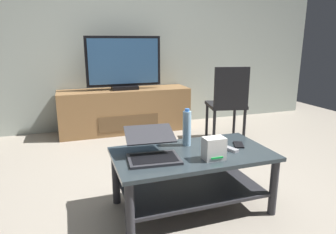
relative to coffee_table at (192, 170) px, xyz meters
The scene contains 11 objects.
ground_plane 0.40m from the coffee_table, 98.49° to the left, with size 7.68×7.68×0.00m, color #9E9384.
back_wall 2.74m from the coffee_table, 90.80° to the left, with size 6.40×0.12×2.80m, color #A8B2A8.
coffee_table is the anchor object (origin of this frame).
media_cabinet 2.20m from the coffee_table, 92.07° to the left, with size 1.81×0.49×0.60m.
television 2.27m from the coffee_table, 92.09° to the left, with size 1.02×0.20×0.72m.
dining_chair 1.67m from the coffee_table, 51.33° to the left, with size 0.53×0.53×0.96m.
laptop 0.37m from the coffee_table, behind, with size 0.39×0.44×0.18m.
router_box 0.29m from the coffee_table, 62.90° to the right, with size 0.15×0.10×0.16m.
water_bottle_near 0.32m from the coffee_table, 83.68° to the left, with size 0.07×0.07×0.29m.
cell_phone 0.43m from the coffee_table, ahead, with size 0.07×0.14×0.01m, color black.
tv_remote 0.32m from the coffee_table, ahead, with size 0.04×0.16×0.02m, color #99999E.
Camera 1 is at (-0.81, -2.13, 1.25)m, focal length 31.94 mm.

